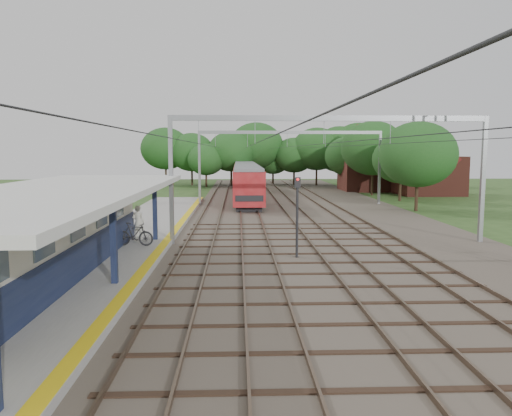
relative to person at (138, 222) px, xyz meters
name	(u,v)px	position (x,y,z in m)	size (l,w,h in m)	color
ground	(296,358)	(6.81, -15.00, -1.28)	(160.00, 160.00, 0.00)	#2D4C1E
ballast_bed	(302,211)	(10.81, 15.00, -1.23)	(18.00, 90.00, 0.10)	#473D33
platform	(122,246)	(-0.69, -1.00, -1.10)	(5.00, 52.00, 0.35)	gray
yellow_stripe	(165,242)	(1.56, -1.00, -0.92)	(0.45, 52.00, 0.01)	yellow
station_building	(40,233)	(-2.07, -8.00, 0.77)	(3.41, 18.00, 3.40)	beige
canopy	(59,193)	(-0.96, -9.00, 2.37)	(6.40, 20.00, 3.44)	#131C3B
rail_tracks	(272,210)	(8.31, 15.00, -1.10)	(11.80, 88.00, 0.15)	brown
catenary_system	(303,146)	(10.20, 10.28, 4.24)	(17.22, 88.00, 7.00)	gray
tree_band	(276,153)	(10.65, 42.12, 3.64)	(31.72, 30.88, 8.82)	#382619
house_near	(429,169)	(27.81, 31.00, 1.71)	(7.00, 6.12, 7.89)	brown
house_far	(373,166)	(22.81, 37.00, 1.96)	(8.00, 6.12, 8.66)	brown
person	(138,222)	(0.00, 0.00, 0.00)	(0.67, 0.44, 1.85)	beige
bicycle	(134,234)	(0.15, -1.82, -0.34)	(0.55, 1.96, 1.18)	black
train	(246,178)	(6.31, 30.21, 0.73)	(2.72, 33.89, 3.59)	black
signal_post	(297,210)	(8.16, -3.73, 1.08)	(0.29, 0.26, 3.89)	black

